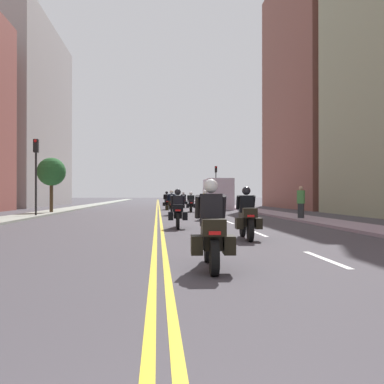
# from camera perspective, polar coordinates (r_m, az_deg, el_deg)

# --- Properties ---
(ground_plane) EXTENTS (264.00, 264.00, 0.00)m
(ground_plane) POSITION_cam_1_polar(r_m,az_deg,el_deg) (48.71, -4.56, -1.94)
(ground_plane) COLOR #434046
(sidewalk_left) EXTENTS (2.02, 144.00, 0.12)m
(sidewalk_left) POSITION_cam_1_polar(r_m,az_deg,el_deg) (49.34, -13.82, -1.84)
(sidewalk_left) COLOR #959A8D
(sidewalk_left) RESTS_ON ground
(sidewalk_right) EXTENTS (2.02, 144.00, 0.12)m
(sidewalk_right) POSITION_cam_1_polar(r_m,az_deg,el_deg) (49.36, 4.71, -1.85)
(sidewalk_right) COLOR #9C8996
(sidewalk_right) RESTS_ON ground
(centreline_yellow_inner) EXTENTS (0.12, 132.00, 0.01)m
(centreline_yellow_inner) POSITION_cam_1_polar(r_m,az_deg,el_deg) (48.71, -4.70, -1.93)
(centreline_yellow_inner) COLOR yellow
(centreline_yellow_inner) RESTS_ON ground
(centreline_yellow_outer) EXTENTS (0.12, 132.00, 0.01)m
(centreline_yellow_outer) POSITION_cam_1_polar(r_m,az_deg,el_deg) (48.71, -4.42, -1.93)
(centreline_yellow_outer) COLOR yellow
(centreline_yellow_outer) RESTS_ON ground
(lane_dashes_white) EXTENTS (0.14, 56.40, 0.01)m
(lane_dashes_white) POSITION_cam_1_polar(r_m,az_deg,el_deg) (29.93, 2.13, -2.94)
(lane_dashes_white) COLOR silver
(lane_dashes_white) RESTS_ON ground
(building_left_2) EXTENTS (9.19, 21.32, 21.30)m
(building_left_2) POSITION_cam_1_polar(r_m,az_deg,el_deg) (55.42, -22.60, 9.34)
(building_left_2) COLOR #A09997
(building_left_2) RESTS_ON ground
(building_right_2) EXTENTS (7.17, 16.59, 24.05)m
(building_right_2) POSITION_cam_1_polar(r_m,az_deg,el_deg) (45.85, 16.36, 13.12)
(building_right_2) COLOR brown
(building_right_2) RESTS_ON ground
(motorcycle_0) EXTENTS (0.78, 2.07, 1.65)m
(motorcycle_0) POSITION_cam_1_polar(r_m,az_deg,el_deg) (7.78, 2.60, -5.58)
(motorcycle_0) COLOR black
(motorcycle_0) RESTS_ON ground
(motorcycle_1) EXTENTS (0.78, 2.16, 1.60)m
(motorcycle_1) POSITION_cam_1_polar(r_m,az_deg,el_deg) (13.03, 7.33, -3.45)
(motorcycle_1) COLOR black
(motorcycle_1) RESTS_ON ground
(motorcycle_2) EXTENTS (0.77, 2.18, 1.59)m
(motorcycle_2) POSITION_cam_1_polar(r_m,az_deg,el_deg) (17.19, -1.92, -2.68)
(motorcycle_2) COLOR black
(motorcycle_2) RESTS_ON ground
(motorcycle_3) EXTENTS (0.78, 2.23, 1.59)m
(motorcycle_3) POSITION_cam_1_polar(r_m,az_deg,el_deg) (22.74, 1.80, -2.12)
(motorcycle_3) COLOR black
(motorcycle_3) RESTS_ON ground
(motorcycle_4) EXTENTS (0.78, 2.19, 1.66)m
(motorcycle_4) POSITION_cam_1_polar(r_m,az_deg,el_deg) (28.10, -2.75, -1.77)
(motorcycle_4) COLOR black
(motorcycle_4) RESTS_ON ground
(motorcycle_5) EXTENTS (0.77, 2.24, 1.58)m
(motorcycle_5) POSITION_cam_1_polar(r_m,az_deg,el_deg) (33.34, -0.14, -1.56)
(motorcycle_5) COLOR black
(motorcycle_5) RESTS_ON ground
(motorcycle_6) EXTENTS (0.78, 2.22, 1.66)m
(motorcycle_6) POSITION_cam_1_polar(r_m,az_deg,el_deg) (38.26, -3.39, -1.39)
(motorcycle_6) COLOR black
(motorcycle_6) RESTS_ON ground
(motorcycle_7) EXTENTS (0.77, 2.29, 1.65)m
(motorcycle_7) POSITION_cam_1_polar(r_m,az_deg,el_deg) (43.46, -1.15, -1.24)
(motorcycle_7) COLOR black
(motorcycle_7) RESTS_ON ground
(traffic_light_near) EXTENTS (0.28, 0.38, 4.69)m
(traffic_light_near) POSITION_cam_1_polar(r_m,az_deg,el_deg) (27.31, -20.11, 3.65)
(traffic_light_near) COLOR black
(traffic_light_near) RESTS_ON ground
(traffic_light_far) EXTENTS (0.28, 0.38, 4.97)m
(traffic_light_far) POSITION_cam_1_polar(r_m,az_deg,el_deg) (54.23, 3.21, 1.84)
(traffic_light_far) COLOR black
(traffic_light_far) RESTS_ON ground
(pedestrian_0) EXTENTS (0.42, 0.40, 1.81)m
(pedestrian_0) POSITION_cam_1_polar(r_m,az_deg,el_deg) (23.30, 14.33, -1.37)
(pedestrian_0) COLOR #272C2E
(pedestrian_0) RESTS_ON ground
(street_tree_0) EXTENTS (1.99, 1.99, 3.97)m
(street_tree_0) POSITION_cam_1_polar(r_m,az_deg,el_deg) (31.80, -18.25, 2.54)
(street_tree_0) COLOR #483922
(street_tree_0) RESTS_ON ground
(parked_truck) EXTENTS (2.20, 6.50, 2.80)m
(parked_truck) POSITION_cam_1_polar(r_m,az_deg,el_deg) (40.25, 3.35, -0.46)
(parked_truck) COLOR silver
(parked_truck) RESTS_ON ground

